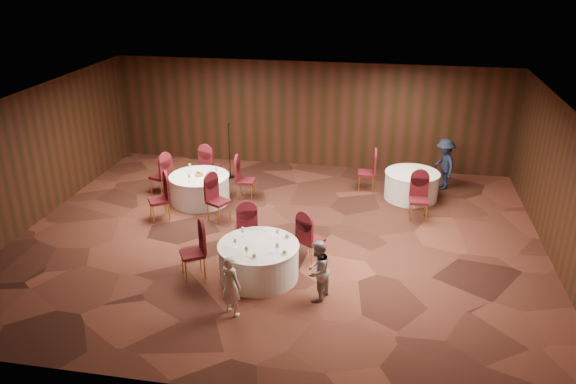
% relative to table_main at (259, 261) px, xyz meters
% --- Properties ---
extents(ground, '(12.00, 12.00, 0.00)m').
position_rel_table_main_xyz_m(ground, '(0.06, 1.72, -0.38)').
color(ground, black).
rests_on(ground, ground).
extents(room_shell, '(12.00, 12.00, 12.00)m').
position_rel_table_main_xyz_m(room_shell, '(0.06, 1.72, 1.59)').
color(room_shell, silver).
rests_on(room_shell, ground).
extents(table_main, '(1.64, 1.64, 0.74)m').
position_rel_table_main_xyz_m(table_main, '(0.00, 0.00, 0.00)').
color(table_main, white).
rests_on(table_main, ground).
extents(table_left, '(1.57, 1.57, 0.74)m').
position_rel_table_main_xyz_m(table_left, '(-2.38, 3.40, -0.00)').
color(table_left, white).
rests_on(table_left, ground).
extents(table_right, '(1.44, 1.44, 0.74)m').
position_rel_table_main_xyz_m(table_right, '(3.13, 4.64, 0.00)').
color(table_right, white).
rests_on(table_right, ground).
extents(chairs_main, '(3.01, 2.05, 1.00)m').
position_rel_table_main_xyz_m(chairs_main, '(-0.32, 0.63, 0.12)').
color(chairs_main, '#3E0C10').
rests_on(chairs_main, ground).
extents(chairs_left, '(2.98, 3.20, 1.00)m').
position_rel_table_main_xyz_m(chairs_left, '(-2.40, 3.40, 0.12)').
color(chairs_left, '#3E0C10').
rests_on(chairs_left, ground).
extents(chairs_right, '(1.91, 2.19, 1.00)m').
position_rel_table_main_xyz_m(chairs_right, '(2.60, 4.20, 0.12)').
color(chairs_right, '#3E0C10').
rests_on(chairs_right, ground).
extents(tabletop_main, '(1.12, 1.05, 0.22)m').
position_rel_table_main_xyz_m(tabletop_main, '(0.15, -0.09, 0.47)').
color(tabletop_main, silver).
rests_on(tabletop_main, table_main).
extents(tabletop_left, '(0.83, 0.78, 0.22)m').
position_rel_table_main_xyz_m(tabletop_left, '(-2.38, 3.40, 0.45)').
color(tabletop_left, silver).
rests_on(tabletop_left, table_left).
extents(tabletop_right, '(0.08, 0.08, 0.22)m').
position_rel_table_main_xyz_m(tabletop_right, '(3.34, 4.40, 0.52)').
color(tabletop_right, silver).
rests_on(tabletop_right, table_right).
extents(mic_stand, '(0.24, 0.24, 1.63)m').
position_rel_table_main_xyz_m(mic_stand, '(-2.07, 5.24, 0.10)').
color(mic_stand, black).
rests_on(mic_stand, ground).
extents(woman_a, '(0.52, 0.47, 1.21)m').
position_rel_table_main_xyz_m(woman_a, '(-0.20, -1.33, 0.23)').
color(woman_a, white).
rests_on(woman_a, ground).
extents(woman_b, '(0.63, 0.71, 1.23)m').
position_rel_table_main_xyz_m(woman_b, '(1.27, -0.57, 0.24)').
color(woman_b, '#A5A5AA').
rests_on(woman_b, ground).
extents(man_c, '(0.83, 1.06, 1.45)m').
position_rel_table_main_xyz_m(man_c, '(4.02, 5.48, 0.35)').
color(man_c, black).
rests_on(man_c, ground).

